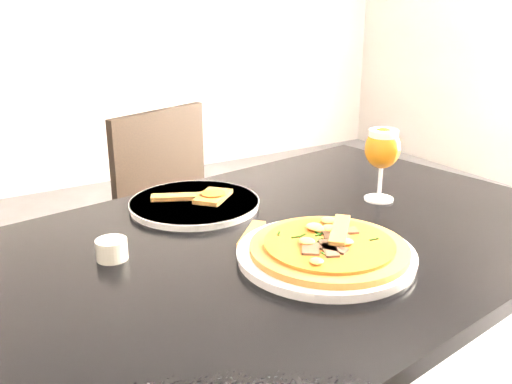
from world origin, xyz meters
TOP-DOWN VIEW (x-y plane):
  - dining_table at (-0.20, 0.21)m, footprint 1.30×0.96m
  - chair_far at (-0.09, 0.93)m, footprint 0.50×0.50m
  - plate_main at (-0.21, 0.09)m, footprint 0.43×0.43m
  - pizza at (-0.21, 0.08)m, footprint 0.28×0.28m
  - plate_second at (-0.29, 0.44)m, footprint 0.29×0.29m
  - crust_scraps at (-0.27, 0.45)m, footprint 0.18×0.13m
  - loose_crust at (-0.27, 0.24)m, footprint 0.11×0.10m
  - sauce_cup at (-0.53, 0.29)m, footprint 0.06×0.06m
  - beer_glass at (0.08, 0.26)m, footprint 0.08×0.08m

SIDE VIEW (x-z plane):
  - chair_far at x=-0.09m, z-range 0.04..0.89m
  - dining_table at x=-0.20m, z-range 0.28..1.03m
  - loose_crust at x=-0.27m, z-range 0.75..0.76m
  - plate_second at x=-0.29m, z-range 0.75..0.76m
  - plate_main at x=-0.21m, z-range 0.75..0.77m
  - sauce_cup at x=-0.53m, z-range 0.75..0.79m
  - crust_scraps at x=-0.27m, z-range 0.76..0.78m
  - pizza at x=-0.21m, z-range 0.76..0.79m
  - beer_glass at x=0.08m, z-range 0.79..0.95m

